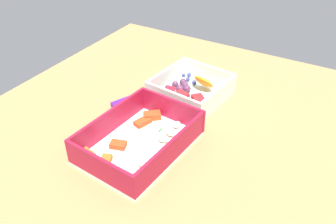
% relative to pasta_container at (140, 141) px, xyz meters
% --- Properties ---
extents(table_surface, '(0.80, 0.80, 0.02)m').
position_rel_pasta_container_xyz_m(table_surface, '(0.12, -0.01, -0.03)').
color(table_surface, '#9E7547').
rests_on(table_surface, ground).
extents(pasta_container, '(0.23, 0.17, 0.06)m').
position_rel_pasta_container_xyz_m(pasta_container, '(0.00, 0.00, 0.00)').
color(pasta_container, white).
rests_on(pasta_container, table_surface).
extents(fruit_bowl, '(0.17, 0.17, 0.05)m').
position_rel_pasta_container_xyz_m(fruit_bowl, '(0.21, 0.00, 0.00)').
color(fruit_bowl, silver).
rests_on(fruit_bowl, table_surface).
extents(candy_bar, '(0.07, 0.05, 0.01)m').
position_rel_pasta_container_xyz_m(candy_bar, '(0.11, 0.11, -0.01)').
color(candy_bar, '#51197A').
rests_on(candy_bar, table_surface).
extents(paper_cup_liner, '(0.04, 0.04, 0.01)m').
position_rel_pasta_container_xyz_m(paper_cup_liner, '(0.32, -0.02, -0.01)').
color(paper_cup_liner, white).
rests_on(paper_cup_liner, table_surface).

